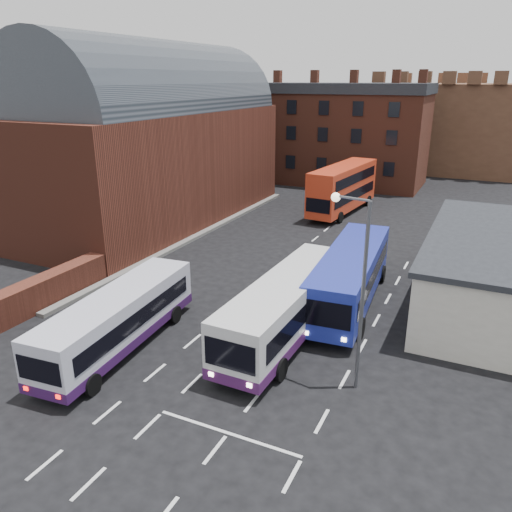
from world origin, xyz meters
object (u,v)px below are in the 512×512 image
at_px(bus_blue, 350,274).
at_px(street_lamp, 357,277).
at_px(bus_white_inbound, 287,304).
at_px(bus_white_outbound, 118,317).
at_px(bus_red_double, 343,188).

bearing_deg(bus_blue, street_lamp, 101.52).
bearing_deg(bus_white_inbound, bus_white_outbound, 34.10).
distance_m(bus_white_outbound, street_lamp, 11.83).
distance_m(bus_white_outbound, bus_red_double, 30.84).
height_order(bus_white_outbound, bus_white_inbound, bus_white_inbound).
relative_size(bus_white_outbound, bus_blue, 0.87).
xyz_separation_m(bus_white_inbound, street_lamp, (4.16, -2.83, 3.20)).
bearing_deg(bus_white_inbound, street_lamp, 146.96).
height_order(bus_red_double, street_lamp, street_lamp).
relative_size(bus_white_outbound, bus_white_inbound, 0.91).
height_order(bus_white_outbound, bus_blue, bus_blue).
height_order(bus_blue, street_lamp, street_lamp).
bearing_deg(bus_red_double, street_lamp, 112.66).
bearing_deg(street_lamp, bus_white_outbound, -171.21).
xyz_separation_m(bus_red_double, street_lamp, (8.79, -29.00, 2.61)).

